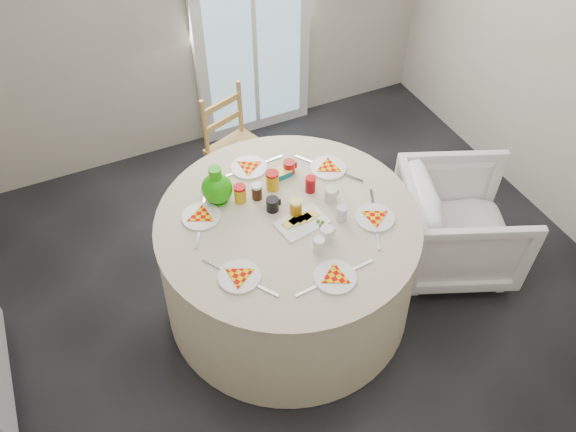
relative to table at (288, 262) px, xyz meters
name	(u,v)px	position (x,y,z in m)	size (l,w,h in m)	color
floor	(313,299)	(0.15, -0.08, -0.38)	(4.00, 4.00, 0.00)	black
glass_door	(251,18)	(0.55, 1.87, 0.68)	(1.00, 0.08, 2.10)	silver
table	(288,262)	(0.00, 0.00, 0.00)	(1.61, 1.61, 0.82)	beige
wooden_chair	(239,147)	(0.11, 1.10, 0.09)	(0.40, 0.38, 0.90)	#BB7F4A
armchair	(460,221)	(1.20, -0.17, 0.02)	(0.77, 0.72, 0.79)	white
place_settings	(288,220)	(0.00, 0.00, 0.40)	(1.24, 1.24, 0.02)	white
jar_cluster	(274,191)	(0.00, 0.20, 0.45)	(0.48, 0.24, 0.14)	#A13C0E
butter_tub	(281,176)	(0.12, 0.35, 0.41)	(0.12, 0.08, 0.05)	#087488
green_pitcher	(217,189)	(-0.31, 0.32, 0.49)	(0.19, 0.19, 0.24)	#22A709
cheese_platter	(302,224)	(0.06, -0.07, 0.40)	(0.29, 0.19, 0.04)	silver
mugs_glasses	(309,210)	(0.13, -0.02, 0.44)	(0.57, 0.57, 0.10)	gray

